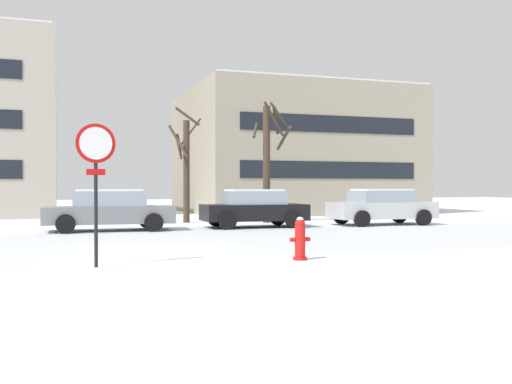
{
  "coord_description": "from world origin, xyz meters",
  "views": [
    {
      "loc": [
        -1.83,
        -13.13,
        1.53
      ],
      "look_at": [
        4.21,
        4.67,
        1.37
      ],
      "focal_mm": 41.18,
      "sensor_mm": 36.0,
      "label": 1
    }
  ],
  "objects": [
    {
      "name": "ground_plane",
      "position": [
        0.0,
        0.0,
        0.0
      ],
      "size": [
        120.0,
        120.0,
        0.0
      ],
      "primitive_type": "plane",
      "color": "white"
    },
    {
      "name": "road_surface",
      "position": [
        0.0,
        3.09,
        0.0
      ],
      "size": [
        80.0,
        8.17,
        0.0
      ],
      "color": "silver",
      "rests_on": "ground"
    },
    {
      "name": "stop_sign",
      "position": [
        -1.13,
        -1.52,
        1.93
      ],
      "size": [
        0.75,
        0.16,
        2.75
      ],
      "color": "black",
      "rests_on": "ground"
    },
    {
      "name": "fire_hydrant",
      "position": [
        3.01,
        -1.76,
        0.46
      ],
      "size": [
        0.44,
        0.3,
        0.91
      ],
      "color": "red",
      "rests_on": "ground"
    },
    {
      "name": "parked_car_gray",
      "position": [
        -0.12,
        7.92,
        0.74
      ],
      "size": [
        4.46,
        2.03,
        1.45
      ],
      "color": "slate",
      "rests_on": "ground"
    },
    {
      "name": "parked_car_black",
      "position": [
        5.26,
        7.97,
        0.73
      ],
      "size": [
        3.95,
        2.06,
        1.44
      ],
      "color": "black",
      "rests_on": "ground"
    },
    {
      "name": "parked_car_silver",
      "position": [
        10.64,
        7.73,
        0.74
      ],
      "size": [
        4.23,
        2.08,
        1.45
      ],
      "color": "silver",
      "rests_on": "ground"
    },
    {
      "name": "tree_far_mid",
      "position": [
        3.43,
        11.8,
        2.47
      ],
      "size": [
        1.5,
        1.5,
        4.93
      ],
      "color": "#423326",
      "rests_on": "ground"
    },
    {
      "name": "tree_far_left",
      "position": [
        6.78,
        10.61,
        2.82
      ],
      "size": [
        1.78,
        1.87,
        5.14
      ],
      "color": "#423326",
      "rests_on": "ground"
    },
    {
      "name": "building_far_right",
      "position": [
        11.92,
        20.85,
        3.7
      ],
      "size": [
        12.65,
        11.77,
        7.41
      ],
      "color": "#9E937F",
      "rests_on": "ground"
    }
  ]
}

